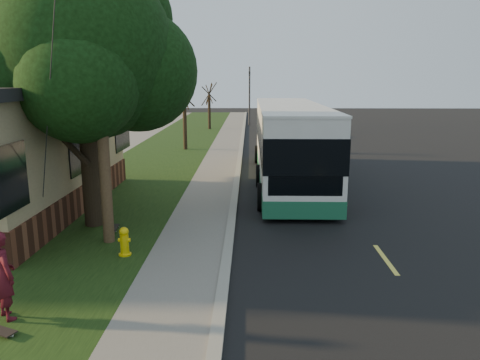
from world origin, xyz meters
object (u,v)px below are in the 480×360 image
Objects in this scene: bare_tree_far at (209,107)px; leafy_tree at (86,53)px; bare_tree_near at (185,116)px; distant_car at (294,128)px; transit_bus at (289,141)px; traffic_signal at (249,92)px; utility_pole at (98,72)px; skateboarder at (3,275)px; skateboard_main at (115,228)px; dumpster at (39,179)px; fire_hydrant at (124,241)px.

leafy_tree is at bearing -92.45° from bare_tree_far.
distant_car is (7.46, 6.90, -1.48)m from bare_tree_near.
bare_tree_far is 0.32× the size of transit_bus.
bare_tree_near is at bearing -104.04° from traffic_signal.
skateboarder is (-0.67, -4.20, -3.71)m from utility_pole.
utility_pole is at bearing -82.55° from skateboard_main.
skateboarder is 1.08× the size of dumpster.
leafy_tree is at bearing -92.50° from bare_tree_near.
distant_car is at bearing 72.08° from skateboard_main.
skateboarder is at bearing -88.10° from leafy_tree.
transit_bus reaches higher than skateboarder.
utility_pole is 0.73× the size of transit_bus.
leafy_tree reaches higher than fire_hydrant.
utility_pole is at bearing -96.58° from traffic_signal.
utility_pole is 12.47× the size of skateboard_main.
dumpster is (-4.34, 5.43, -3.99)m from utility_pole.
skateboarder is (-1.38, -3.21, 0.49)m from fire_hydrant.
dumpster reaches higher than fire_hydrant.
leafy_tree reaches higher than traffic_signal.
bare_tree_near is 2.53× the size of skateboarder.
bare_tree_near is at bearing 92.86° from fire_hydrant.
leafy_tree is 5.14m from skateboard_main.
fire_hydrant is 8.17m from dumpster.
traffic_signal is at bearing 94.05° from transit_bus.
skateboard_main is at bearing -97.03° from traffic_signal.
skateboard_main is (-5.71, -6.96, -1.68)m from transit_bus.
skateboarder is (-4.48, -37.21, -2.24)m from traffic_signal.
distant_car is (6.96, -5.10, -1.33)m from bare_tree_far.
transit_bus is 3.17× the size of distant_car.
distant_car is at bearing 73.11° from utility_pole.
leafy_tree is at bearing -135.44° from transit_bus.
transit_bus reaches higher than fire_hydrant.
leafy_tree is 1.42× the size of traffic_signal.
distant_car is at bearing 69.94° from leafy_tree.
transit_bus is (5.77, -9.01, -0.35)m from bare_tree_near.
leafy_tree reaches higher than dumpster.
transit_bus is at bearing -75.89° from skateboarder.
traffic_signal reaches higher than distant_car.
bare_tree_near is (0.67, 15.35, -3.02)m from leafy_tree.
fire_hydrant reaches higher than skateboard_main.
fire_hydrant is at bearing -105.82° from distant_car.
leafy_tree is 31.76m from traffic_signal.
leafy_tree reaches higher than skateboard_main.
skateboarder is 0.43× the size of distant_car.
traffic_signal is (3.10, 34.00, 2.73)m from fire_hydrant.
utility_pole reaches higher than fire_hydrant.
utility_pole is at bearing 125.38° from fire_hydrant.
traffic_signal is 0.44× the size of transit_bus.
fire_hydrant is 34.25m from traffic_signal.
distant_car is (7.40, 22.87, 0.55)m from skateboard_main.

